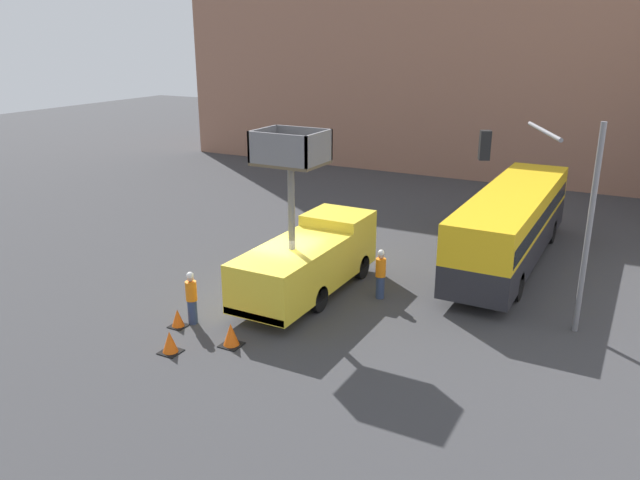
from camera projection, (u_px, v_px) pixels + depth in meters
The scene contains 10 objects.
ground_plane at pixel (282, 297), 23.42m from camera, with size 120.00×120.00×0.00m, color #38383A.
building_backdrop_far at pixel (487, 39), 43.78m from camera, with size 44.00×10.00×18.08m.
utility_truck at pixel (309, 257), 23.26m from camera, with size 2.42×7.26×6.35m.
city_bus at pixel (512, 221), 26.25m from camera, with size 2.58×12.30×3.21m.
traffic_light_pole at pixel (555, 195), 19.39m from camera, with size 3.45×3.20×6.90m.
road_worker_near_truck at pixel (192, 298), 20.99m from camera, with size 0.38×0.38×1.87m.
road_worker_directing at pixel (381, 274), 23.02m from camera, with size 0.38×0.38×1.90m.
traffic_cone_near_truck at pixel (170, 343), 19.23m from camera, with size 0.62×0.62×0.71m.
traffic_cone_mid_road at pixel (178, 319), 20.95m from camera, with size 0.55×0.55×0.63m.
traffic_cone_far_side at pixel (231, 335), 19.65m from camera, with size 0.66×0.66×0.75m.
Camera 1 is at (11.49, -18.30, 9.39)m, focal length 35.00 mm.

